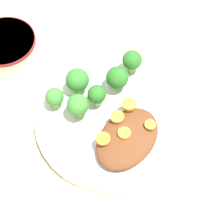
{
  "coord_description": "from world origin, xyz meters",
  "views": [
    {
      "loc": [
        0.27,
        0.2,
        0.6
      ],
      "look_at": [
        0.0,
        0.0,
        0.03
      ],
      "focal_mm": 60.0,
      "sensor_mm": 36.0,
      "label": 1
    }
  ],
  "objects": [
    {
      "name": "carrot_slice_1",
      "position": [
        0.03,
        0.05,
        0.05
      ],
      "size": [
        0.02,
        0.02,
        0.01
      ],
      "primitive_type": "cylinder",
      "color": "orange",
      "rests_on": "stew_mound"
    },
    {
      "name": "broccoli_floret_5",
      "position": [
        0.04,
        -0.1,
        0.04
      ],
      "size": [
        0.03,
        0.03,
        0.05
      ],
      "color": "#759E51",
      "rests_on": "plate"
    },
    {
      "name": "broccoli_floret_1",
      "position": [
        0.03,
        -0.05,
        0.05
      ],
      "size": [
        0.04,
        0.04,
        0.06
      ],
      "color": "#759E51",
      "rests_on": "plate"
    },
    {
      "name": "carrot_slice_4",
      "position": [
        0.01,
        0.02,
        0.05
      ],
      "size": [
        0.02,
        0.02,
        0.0
      ],
      "primitive_type": "cylinder",
      "color": "orange",
      "rests_on": "stew_mound"
    },
    {
      "name": "broccoli_floret_0",
      "position": [
        -0.01,
        -0.08,
        0.05
      ],
      "size": [
        0.04,
        0.04,
        0.06
      ],
      "color": "#7FA85B",
      "rests_on": "plate"
    },
    {
      "name": "plate",
      "position": [
        0.0,
        0.0,
        0.01
      ],
      "size": [
        0.28,
        0.28,
        0.02
      ],
      "color": "white",
      "rests_on": "ground_plane"
    },
    {
      "name": "broccoli_floret_4",
      "position": [
        -0.01,
        -0.04,
        0.05
      ],
      "size": [
        0.03,
        0.03,
        0.05
      ],
      "color": "#7FA85B",
      "rests_on": "plate"
    },
    {
      "name": "dip_bowl",
      "position": [
        -0.0,
        -0.26,
        0.03
      ],
      "size": [
        0.12,
        0.12,
        0.05
      ],
      "color": "white",
      "rests_on": "ground_plane"
    },
    {
      "name": "broccoli_floret_2",
      "position": [
        -0.06,
        -0.03,
        0.05
      ],
      "size": [
        0.04,
        0.04,
        0.05
      ],
      "color": "#7FA85B",
      "rests_on": "plate"
    },
    {
      "name": "stew_mound",
      "position": [
        0.03,
        0.05,
        0.03
      ],
      "size": [
        0.13,
        0.09,
        0.03
      ],
      "primitive_type": "ellipsoid",
      "color": "brown",
      "rests_on": "plate"
    },
    {
      "name": "ground_plane",
      "position": [
        0.0,
        0.0,
        0.0
      ],
      "size": [
        4.0,
        4.0,
        0.0
      ],
      "primitive_type": "plane",
      "color": "tan"
    },
    {
      "name": "carrot_slice_2",
      "position": [
        0.06,
        0.02,
        0.05
      ],
      "size": [
        0.02,
        0.02,
        0.0
      ],
      "primitive_type": "cylinder",
      "color": "orange",
      "rests_on": "stew_mound"
    },
    {
      "name": "carrot_slice_0",
      "position": [
        -0.01,
        0.07,
        0.05
      ],
      "size": [
        0.02,
        0.02,
        0.0
      ],
      "primitive_type": "cylinder",
      "color": "orange",
      "rests_on": "stew_mound"
    },
    {
      "name": "broccoli_floret_3",
      "position": [
        -0.1,
        -0.03,
        0.05
      ],
      "size": [
        0.04,
        0.04,
        0.05
      ],
      "color": "#759E51",
      "rests_on": "plate"
    },
    {
      "name": "carrot_slice_3",
      "position": [
        -0.02,
        0.02,
        0.05
      ],
      "size": [
        0.03,
        0.03,
        0.01
      ],
      "primitive_type": "cylinder",
      "color": "orange",
      "rests_on": "stew_mound"
    }
  ]
}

